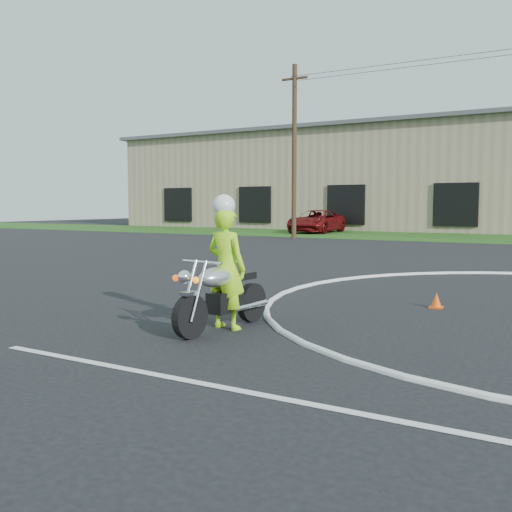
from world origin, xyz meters
The scene contains 4 objects.
primary_motorcycle centered at (-5.10, -1.60, 0.56)m, with size 0.77×2.20×1.16m.
rider_primary_grp centered at (-5.10, -1.46, 1.03)m, with size 0.75×0.54×2.15m.
pickup_grp centered at (-16.79, 28.23, 0.81)m, with size 2.99×5.95×1.62m.
warehouse centered at (-18.00, 39.99, 4.16)m, with size 41.00×17.00×8.30m.
Camera 1 is at (-0.17, -9.03, 1.98)m, focal length 40.00 mm.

